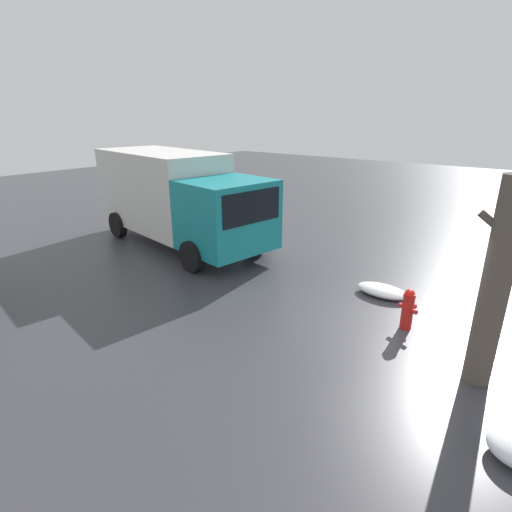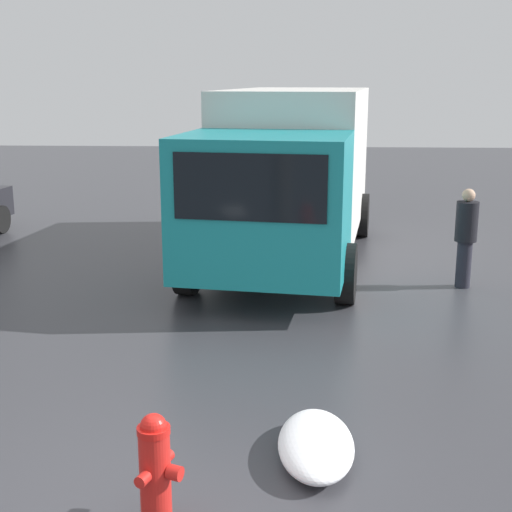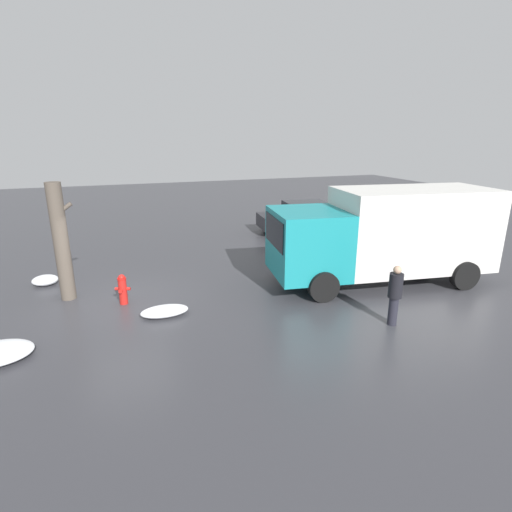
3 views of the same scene
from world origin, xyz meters
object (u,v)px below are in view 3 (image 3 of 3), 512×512
fire_hydrant (123,289)px  pedestrian (395,293)px  parked_car (302,217)px  tree_trunk (61,242)px  delivery_truck (386,233)px

fire_hydrant → pedestrian: size_ratio=0.56×
fire_hydrant → parked_car: parked_car is taller
fire_hydrant → tree_trunk: bearing=-102.4°
fire_hydrant → parked_car: (8.74, 6.25, 0.31)m
tree_trunk → delivery_truck: size_ratio=0.47×
fire_hydrant → delivery_truck: 8.28m
delivery_truck → pedestrian: 3.36m
parked_car → pedestrian: bearing=173.1°
fire_hydrant → tree_trunk: size_ratio=0.26×
parked_car → fire_hydrant: bearing=131.9°
parked_car → delivery_truck: bearing=-178.4°
fire_hydrant → parked_car: size_ratio=0.20×
tree_trunk → fire_hydrant: bearing=-32.6°
tree_trunk → parked_car: 11.57m
delivery_truck → pedestrian: bearing=155.7°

